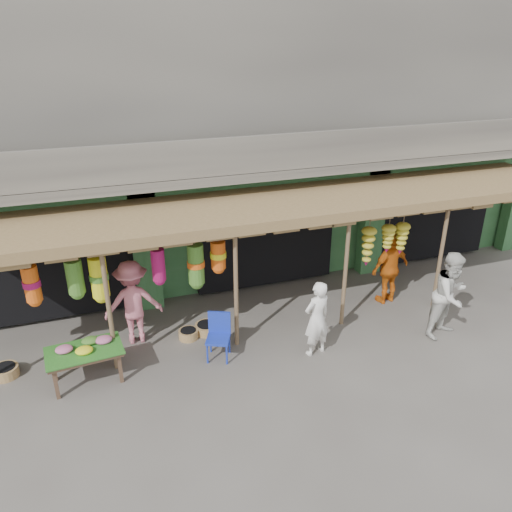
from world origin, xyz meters
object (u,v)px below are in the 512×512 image
object	(u,v)px
flower_table	(85,351)
person_front	(317,319)
person_right	(451,295)
person_shopper	(133,302)
blue_chair	(219,333)
person_vendor	(390,268)

from	to	relation	value
flower_table	person_front	distance (m)	4.51
flower_table	person_right	size ratio (longest dim) A/B	0.75
person_right	person_shopper	bearing A→B (deg)	144.39
flower_table	person_shopper	world-z (taller)	person_shopper
person_front	person_shopper	size ratio (longest dim) A/B	0.88
flower_table	blue_chair	size ratio (longest dim) A/B	1.50
flower_table	person_shopper	bearing A→B (deg)	41.35
blue_chair	person_shopper	world-z (taller)	person_shopper
blue_chair	person_shopper	distance (m)	1.95
person_right	person_front	bearing A→B (deg)	156.06
person_front	flower_table	bearing A→B (deg)	-20.56
flower_table	person_vendor	distance (m)	7.13
person_vendor	person_shopper	size ratio (longest dim) A/B	0.97
flower_table	person_front	world-z (taller)	person_front
blue_chair	person_right	xyz separation A→B (m)	(4.90, -0.85, 0.43)
flower_table	person_shopper	xyz separation A→B (m)	(1.03, 1.09, 0.27)
person_front	person_right	bearing A→B (deg)	161.73
person_vendor	person_shopper	distance (m)	6.06
blue_chair	person_shopper	size ratio (longest dim) A/B	0.52
person_vendor	person_shopper	xyz separation A→B (m)	(-6.05, 0.29, 0.03)
blue_chair	person_right	distance (m)	5.00
person_right	person_shopper	world-z (taller)	person_right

